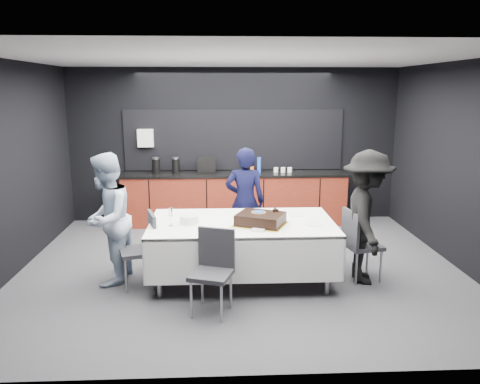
# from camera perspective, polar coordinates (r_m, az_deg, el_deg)

# --- Properties ---
(ground) EXTENTS (6.00, 6.00, 0.00)m
(ground) POSITION_cam_1_polar(r_m,az_deg,el_deg) (6.56, 0.04, -9.18)
(ground) COLOR #424247
(ground) RESTS_ON ground
(room_shell) EXTENTS (6.04, 5.04, 2.82)m
(room_shell) POSITION_cam_1_polar(r_m,az_deg,el_deg) (6.13, 0.04, 7.20)
(room_shell) COLOR white
(room_shell) RESTS_ON ground
(kitchenette) EXTENTS (4.10, 0.64, 2.05)m
(kitchenette) POSITION_cam_1_polar(r_m,az_deg,el_deg) (8.52, -0.77, -0.26)
(kitchenette) COLOR #631C0F
(kitchenette) RESTS_ON ground
(party_table) EXTENTS (2.32, 1.32, 0.78)m
(party_table) POSITION_cam_1_polar(r_m,az_deg,el_deg) (5.97, 0.23, -4.87)
(party_table) COLOR #99999E
(party_table) RESTS_ON ground
(cake_assembly) EXTENTS (0.73, 0.67, 0.18)m
(cake_assembly) POSITION_cam_1_polar(r_m,az_deg,el_deg) (5.77, 2.52, -3.33)
(cake_assembly) COLOR gold
(cake_assembly) RESTS_ON party_table
(plate_stack) EXTENTS (0.23, 0.23, 0.10)m
(plate_stack) POSITION_cam_1_polar(r_m,az_deg,el_deg) (5.87, -6.23, -3.33)
(plate_stack) COLOR white
(plate_stack) RESTS_ON party_table
(loose_plate_near) EXTENTS (0.19, 0.19, 0.01)m
(loose_plate_near) POSITION_cam_1_polar(r_m,az_deg,el_deg) (5.56, -2.66, -4.67)
(loose_plate_near) COLOR white
(loose_plate_near) RESTS_ON party_table
(loose_plate_right_a) EXTENTS (0.20, 0.20, 0.01)m
(loose_plate_right_a) POSITION_cam_1_polar(r_m,az_deg,el_deg) (6.26, 6.78, -2.78)
(loose_plate_right_a) COLOR white
(loose_plate_right_a) RESTS_ON party_table
(loose_plate_right_b) EXTENTS (0.22, 0.22, 0.01)m
(loose_plate_right_b) POSITION_cam_1_polar(r_m,az_deg,el_deg) (5.87, 9.01, -3.90)
(loose_plate_right_b) COLOR white
(loose_plate_right_b) RESTS_ON party_table
(loose_plate_far) EXTENTS (0.21, 0.21, 0.01)m
(loose_plate_far) POSITION_cam_1_polar(r_m,az_deg,el_deg) (6.38, 1.13, -2.41)
(loose_plate_far) COLOR white
(loose_plate_far) RESTS_ON party_table
(fork_pile) EXTENTS (0.17, 0.13, 0.02)m
(fork_pile) POSITION_cam_1_polar(r_m,az_deg,el_deg) (5.53, 2.24, -4.68)
(fork_pile) COLOR white
(fork_pile) RESTS_ON party_table
(champagne_flute) EXTENTS (0.06, 0.06, 0.22)m
(champagne_flute) POSITION_cam_1_polar(r_m,az_deg,el_deg) (5.77, -8.48, -2.57)
(champagne_flute) COLOR white
(champagne_flute) RESTS_ON party_table
(chair_left) EXTENTS (0.52, 0.52, 0.92)m
(chair_left) POSITION_cam_1_polar(r_m,az_deg,el_deg) (5.96, -11.64, -6.25)
(chair_left) COLOR #2B2B30
(chair_left) RESTS_ON ground
(chair_right) EXTENTS (0.49, 0.49, 0.92)m
(chair_right) POSITION_cam_1_polar(r_m,az_deg,el_deg) (6.19, 14.16, -5.67)
(chair_right) COLOR #2B2B30
(chair_right) RESTS_ON ground
(chair_near) EXTENTS (0.53, 0.53, 0.92)m
(chair_near) POSITION_cam_1_polar(r_m,az_deg,el_deg) (5.20, -3.25, -8.84)
(chair_near) COLOR #2B2B30
(chair_near) RESTS_ON ground
(person_center) EXTENTS (0.61, 0.43, 1.60)m
(person_center) POSITION_cam_1_polar(r_m,az_deg,el_deg) (6.87, 0.60, -1.16)
(person_center) COLOR black
(person_center) RESTS_ON ground
(person_left) EXTENTS (0.73, 0.88, 1.66)m
(person_left) POSITION_cam_1_polar(r_m,az_deg,el_deg) (6.07, -15.95, -3.22)
(person_left) COLOR #A8BBD3
(person_left) RESTS_ON ground
(person_right) EXTENTS (0.80, 1.18, 1.69)m
(person_right) POSITION_cam_1_polar(r_m,az_deg,el_deg) (6.09, 15.19, -2.99)
(person_right) COLOR black
(person_right) RESTS_ON ground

